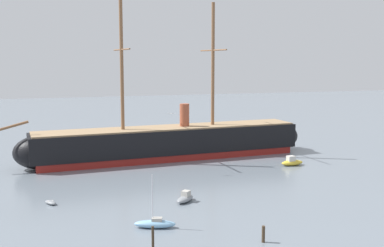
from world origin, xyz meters
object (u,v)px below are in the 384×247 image
at_px(tall_ship, 169,142).
at_px(sailboat_foreground_left, 155,223).
at_px(mooring_piling_nearest, 153,238).
at_px(seagull_in_flight, 171,113).
at_px(motorboat_near_centre, 185,198).
at_px(motorboat_alongside_stern, 292,162).
at_px(mooring_piling_left_pair, 263,234).
at_px(dinghy_mid_left, 51,202).
at_px(motorboat_far_right, 280,145).

relative_size(tall_ship, sailboat_foreground_left, 10.09).
xyz_separation_m(mooring_piling_nearest, seagull_in_flight, (9.87, 29.38, 8.65)).
distance_m(tall_ship, seagull_in_flight, 13.75).
bearing_deg(motorboat_near_centre, mooring_piling_nearest, -118.14).
bearing_deg(motorboat_alongside_stern, seagull_in_flight, 178.68).
bearing_deg(sailboat_foreground_left, motorboat_alongside_stern, 37.62).
xyz_separation_m(mooring_piling_left_pair, seagull_in_flight, (-1.19, 30.91, 8.98)).
distance_m(dinghy_mid_left, seagull_in_flight, 24.05).
distance_m(tall_ship, motorboat_far_right, 25.34).
xyz_separation_m(motorboat_near_centre, mooring_piling_left_pair, (3.54, -15.61, 0.35)).
xyz_separation_m(motorboat_near_centre, mooring_piling_nearest, (-7.53, -14.08, 0.68)).
bearing_deg(motorboat_near_centre, tall_ship, 79.30).
distance_m(tall_ship, mooring_piling_left_pair, 42.67).
bearing_deg(seagull_in_flight, motorboat_alongside_stern, -1.32).
xyz_separation_m(sailboat_foreground_left, motorboat_far_right, (35.97, 38.94, -0.04)).
bearing_deg(dinghy_mid_left, motorboat_alongside_stern, 14.66).
xyz_separation_m(dinghy_mid_left, mooring_piling_nearest, (9.17, -18.26, 0.94)).
relative_size(motorboat_near_centre, dinghy_mid_left, 1.54).
height_order(motorboat_near_centre, dinghy_mid_left, motorboat_near_centre).
bearing_deg(sailboat_foreground_left, motorboat_near_centre, 54.11).
relative_size(motorboat_near_centre, motorboat_alongside_stern, 0.83).
bearing_deg(sailboat_foreground_left, seagull_in_flight, 70.58).
bearing_deg(mooring_piling_left_pair, seagull_in_flight, 92.21).
bearing_deg(seagull_in_flight, dinghy_mid_left, -149.72).
distance_m(motorboat_near_centre, dinghy_mid_left, 17.22).
distance_m(tall_ship, sailboat_foreground_left, 36.97).
relative_size(motorboat_far_right, seagull_in_flight, 2.32).
bearing_deg(dinghy_mid_left, motorboat_near_centre, -14.04).
distance_m(sailboat_foreground_left, seagull_in_flight, 26.63).
relative_size(motorboat_far_right, mooring_piling_left_pair, 1.81).
bearing_deg(mooring_piling_left_pair, sailboat_foreground_left, 142.07).
xyz_separation_m(sailboat_foreground_left, motorboat_alongside_stern, (29.87, 23.02, 0.10)).
height_order(sailboat_foreground_left, mooring_piling_left_pair, sailboat_foreground_left).
xyz_separation_m(dinghy_mid_left, seagull_in_flight, (19.05, 11.12, 9.59)).
distance_m(dinghy_mid_left, mooring_piling_nearest, 20.46).
relative_size(dinghy_mid_left, motorboat_alongside_stern, 0.54).
height_order(mooring_piling_nearest, mooring_piling_left_pair, mooring_piling_nearest).
xyz_separation_m(sailboat_foreground_left, mooring_piling_nearest, (-1.58, -5.86, 0.68)).
relative_size(tall_ship, motorboat_far_right, 19.31).
bearing_deg(seagull_in_flight, mooring_piling_left_pair, -87.79).
distance_m(motorboat_near_centre, motorboat_alongside_stern, 28.13).
height_order(motorboat_near_centre, seagull_in_flight, seagull_in_flight).
relative_size(mooring_piling_nearest, mooring_piling_left_pair, 1.38).
relative_size(tall_ship, motorboat_near_centre, 17.47).
height_order(dinghy_mid_left, mooring_piling_left_pair, mooring_piling_left_pair).
height_order(sailboat_foreground_left, motorboat_near_centre, sailboat_foreground_left).
bearing_deg(tall_ship, motorboat_alongside_stern, -32.87).
height_order(motorboat_alongside_stern, mooring_piling_left_pair, mooring_piling_left_pair).
xyz_separation_m(tall_ship, seagull_in_flight, (-2.76, -11.67, 6.74)).
relative_size(motorboat_near_centre, mooring_piling_left_pair, 2.00).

